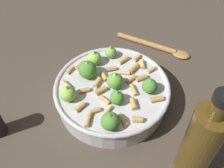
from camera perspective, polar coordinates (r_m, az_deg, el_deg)
name	(u,v)px	position (r m, az deg, el deg)	size (l,w,h in m)	color
ground_plane	(112,101)	(0.67, 0.00, -3.69)	(2.40, 2.40, 0.00)	#42382D
cooking_pan	(111,92)	(0.65, -0.13, -1.71)	(0.28, 0.28, 0.11)	#B7B7BC
olive_oil_bottle	(202,142)	(0.52, 18.73, -11.67)	(0.07, 0.07, 0.24)	#4C3814
wooden_spoon	(157,47)	(0.82, 9.63, 7.94)	(0.19, 0.17, 0.02)	#9E703D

